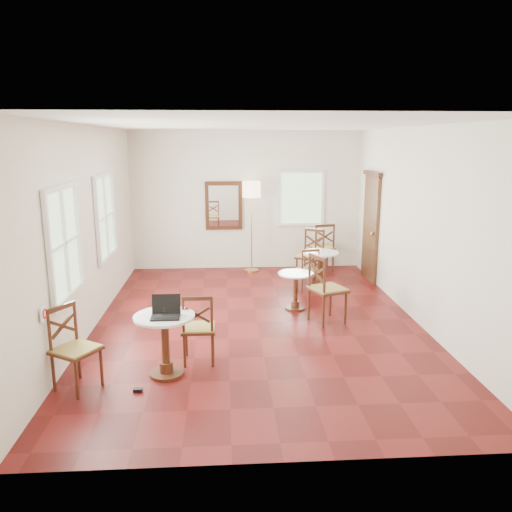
{
  "coord_description": "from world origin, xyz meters",
  "views": [
    {
      "loc": [
        -0.5,
        -7.36,
        2.78
      ],
      "look_at": [
        0.0,
        0.3,
        1.0
      ],
      "focal_mm": 34.94,
      "sensor_mm": 36.0,
      "label": 1
    }
  ],
  "objects": [
    {
      "name": "chair_mid_b",
      "position": [
        1.07,
        -0.04,
        0.54
      ],
      "size": [
        0.66,
        0.66,
        1.09
      ],
      "rotation": [
        0.0,
        0.0,
        1.96
      ],
      "color": "#472211",
      "rests_on": "ground"
    },
    {
      "name": "water_glass",
      "position": [
        -1.21,
        -1.71,
        0.81
      ],
      "size": [
        0.05,
        0.05,
        0.09
      ],
      "primitive_type": "cylinder",
      "color": "white",
      "rests_on": "cafe_table_near"
    },
    {
      "name": "cafe_table_near",
      "position": [
        -1.22,
        -1.72,
        0.47
      ],
      "size": [
        0.73,
        0.73,
        0.77
      ],
      "color": "#472211",
      "rests_on": "ground"
    },
    {
      "name": "navy_mug",
      "position": [
        -1.33,
        -1.6,
        0.81
      ],
      "size": [
        0.11,
        0.07,
        0.09
      ],
      "color": "#0F1133",
      "rests_on": "cafe_table_near"
    },
    {
      "name": "mouse",
      "position": [
        -1.22,
        -1.77,
        0.79
      ],
      "size": [
        0.11,
        0.08,
        0.04
      ],
      "primitive_type": "ellipsoid",
      "rotation": [
        0.0,
        0.0,
        0.17
      ],
      "color": "black",
      "rests_on": "cafe_table_near"
    },
    {
      "name": "chair_mid_a",
      "position": [
        1.07,
        1.61,
        0.42
      ],
      "size": [
        0.43,
        0.43,
        0.84
      ],
      "rotation": [
        0.0,
        0.0,
        3.27
      ],
      "color": "#472211",
      "rests_on": "ground"
    },
    {
      "name": "laptop",
      "position": [
        -1.2,
        -1.76,
        0.83
      ],
      "size": [
        0.34,
        0.28,
        0.24
      ],
      "rotation": [
        0.0,
        0.0,
        0.01
      ],
      "color": "black",
      "rests_on": "cafe_table_near"
    },
    {
      "name": "chair_back_b",
      "position": [
        1.23,
        2.29,
        0.52
      ],
      "size": [
        0.67,
        0.67,
        1.05
      ],
      "rotation": [
        0.0,
        0.0,
        -0.59
      ],
      "color": "#472211",
      "rests_on": "ground"
    },
    {
      "name": "floor_lamp",
      "position": [
        0.09,
        3.15,
        1.65
      ],
      "size": [
        0.38,
        0.38,
        1.95
      ],
      "color": "#BF8C3F",
      "rests_on": "ground"
    },
    {
      "name": "cafe_table_mid",
      "position": [
        0.69,
        0.61,
        0.39
      ],
      "size": [
        0.6,
        0.6,
        0.63
      ],
      "color": "#472211",
      "rests_on": "ground"
    },
    {
      "name": "room_shell",
      "position": [
        -0.06,
        0.27,
        1.89
      ],
      "size": [
        5.02,
        7.02,
        3.01
      ],
      "color": "silver",
      "rests_on": "ground"
    },
    {
      "name": "power_adapter",
      "position": [
        -1.5,
        -2.12,
        0.02
      ],
      "size": [
        0.1,
        0.06,
        0.04
      ],
      "primitive_type": "cube",
      "color": "black",
      "rests_on": "ground"
    },
    {
      "name": "chair_back_a",
      "position": [
        1.63,
        3.14,
        0.52
      ],
      "size": [
        0.53,
        0.53,
        1.05
      ],
      "rotation": [
        0.0,
        0.0,
        3.25
      ],
      "color": "#472211",
      "rests_on": "ground"
    },
    {
      "name": "chair_near_a",
      "position": [
        -0.84,
        -1.37,
        0.46
      ],
      "size": [
        0.43,
        0.43,
        0.93
      ],
      "rotation": [
        0.0,
        0.0,
        3.15
      ],
      "color": "#472211",
      "rests_on": "ground"
    },
    {
      "name": "cafe_table_back",
      "position": [
        1.31,
        1.72,
        0.45
      ],
      "size": [
        0.69,
        0.69,
        0.73
      ],
      "color": "#472211",
      "rests_on": "ground"
    },
    {
      "name": "chair_near_b",
      "position": [
        -2.22,
        -1.97,
        0.48
      ],
      "size": [
        0.62,
        0.62,
        0.97
      ],
      "rotation": [
        0.0,
        0.0,
        1.01
      ],
      "color": "#472211",
      "rests_on": "ground"
    },
    {
      "name": "ground",
      "position": [
        0.0,
        0.0,
        0.0
      ],
      "size": [
        7.0,
        7.0,
        0.0
      ],
      "primitive_type": "plane",
      "color": "#59100F",
      "rests_on": "ground"
    }
  ]
}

